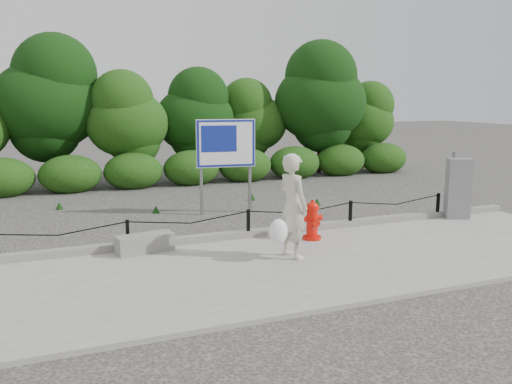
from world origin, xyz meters
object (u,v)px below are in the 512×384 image
Objects in this scene: utility_cabinet at (458,189)px; pedestrian at (292,207)px; concrete_block at (145,243)px; fire_hydrant at (312,221)px; advertising_sign at (226,148)px.

pedestrian is at bearing -141.40° from utility_cabinet.
utility_cabinet is (7.59, -0.00, 0.56)m from concrete_block.
concrete_block is 7.61m from utility_cabinet.
fire_hydrant is 4.23m from utility_cabinet.
concrete_block is at bearing 46.20° from pedestrian.
advertising_sign is at bearing 47.92° from concrete_block.
pedestrian is at bearing -29.63° from concrete_block.
pedestrian is 4.43m from advertising_sign.
utility_cabinet reaches higher than fire_hydrant.
fire_hydrant reaches higher than concrete_block.
fire_hydrant is at bearing -6.67° from concrete_block.
utility_cabinet is (4.20, 0.40, 0.34)m from fire_hydrant.
concrete_block is 0.44× the size of advertising_sign.
utility_cabinet is at bearing -0.01° from concrete_block.
pedestrian reaches higher than concrete_block.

